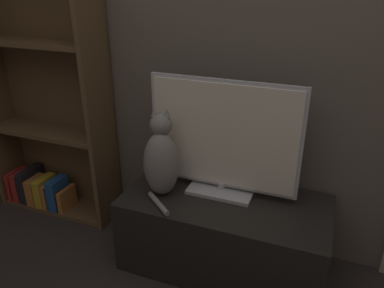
# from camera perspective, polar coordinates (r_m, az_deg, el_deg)

# --- Properties ---
(wall_back) EXTENTS (4.80, 0.05, 2.60)m
(wall_back) POSITION_cam_1_polar(r_m,az_deg,el_deg) (2.05, 8.69, 16.96)
(wall_back) COLOR #60564C
(wall_back) RESTS_ON ground_plane
(tv_stand) EXTENTS (1.12, 0.54, 0.44)m
(tv_stand) POSITION_cam_1_polar(r_m,az_deg,el_deg) (2.19, 4.90, -13.35)
(tv_stand) COLOR black
(tv_stand) RESTS_ON ground_plane
(tv) EXTENTS (0.82, 0.22, 0.64)m
(tv) POSITION_cam_1_polar(r_m,az_deg,el_deg) (2.00, 4.80, 0.54)
(tv) COLOR #B7B7BC
(tv) RESTS_ON tv_stand
(cat) EXTENTS (0.24, 0.31, 0.49)m
(cat) POSITION_cam_1_polar(r_m,az_deg,el_deg) (2.02, -4.70, -2.42)
(cat) COLOR gray
(cat) RESTS_ON tv_stand
(bookshelf) EXTENTS (0.87, 0.28, 1.78)m
(bookshelf) POSITION_cam_1_polar(r_m,az_deg,el_deg) (2.67, -21.11, 6.06)
(bookshelf) COLOR brown
(bookshelf) RESTS_ON ground_plane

